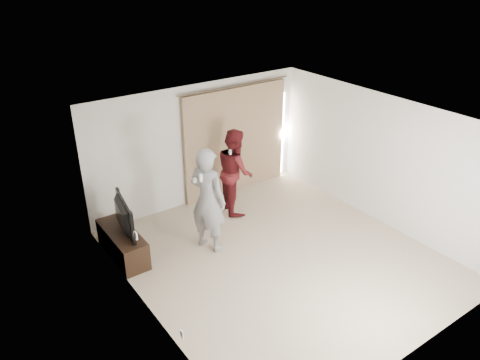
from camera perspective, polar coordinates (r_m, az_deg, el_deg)
name	(u,v)px	position (r m, az deg, el deg)	size (l,w,h in m)	color
floor	(280,258)	(8.58, 4.87, -9.44)	(5.50, 5.50, 0.00)	#C6AD94
wall_back	(199,144)	(9.93, -5.04, 4.34)	(5.00, 0.04, 2.60)	silver
wall_left	(146,243)	(6.75, -11.39, -7.49)	(0.04, 5.50, 2.60)	silver
ceiling	(286,121)	(7.37, 5.64, 7.21)	(5.00, 5.50, 0.01)	white
curtain	(236,141)	(10.37, -0.47, 4.83)	(2.80, 0.11, 2.46)	#96785C
tv_console	(123,244)	(8.71, -14.11, -7.55)	(0.46, 1.34, 0.52)	black
tv	(119,217)	(8.42, -14.53, -4.35)	(1.06, 0.14, 0.61)	black
scratching_post	(126,233)	(9.11, -13.75, -6.34)	(0.36, 0.36, 0.49)	tan
person_man	(208,200)	(8.35, -3.95, -2.43)	(0.72, 0.85, 1.98)	gray
person_woman	(235,171)	(9.63, -0.62, 1.13)	(0.93, 1.05, 1.80)	#521317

